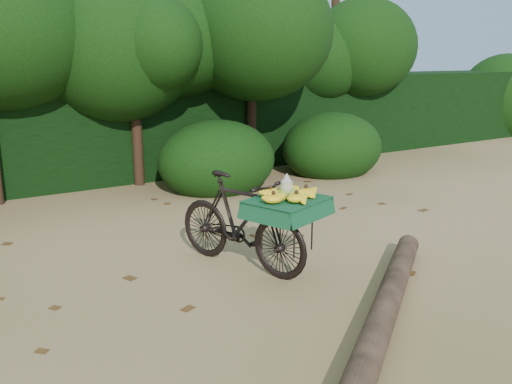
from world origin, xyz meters
TOP-DOWN VIEW (x-y plane):
  - ground at (0.00, 0.00)m, footprint 80.00×80.00m
  - vendor_bicycle at (0.05, 1.04)m, footprint 1.14×1.85m
  - fallen_log at (0.60, -0.54)m, footprint 2.66×2.04m
  - hedge_backdrop at (0.00, 6.30)m, footprint 26.00×1.80m
  - tree_row at (-0.65, 5.50)m, footprint 14.50×2.00m
  - bush_clumps at (0.50, 4.30)m, footprint 8.80×1.70m
  - leaf_litter at (0.00, 0.65)m, footprint 7.00×7.30m

SIDE VIEW (x-z plane):
  - ground at x=0.00m, z-range 0.00..0.00m
  - leaf_litter at x=0.00m, z-range 0.00..0.01m
  - fallen_log at x=0.60m, z-range 0.00..0.23m
  - bush_clumps at x=0.50m, z-range 0.00..0.90m
  - vendor_bicycle at x=0.05m, z-range 0.01..1.04m
  - hedge_backdrop at x=0.00m, z-range 0.00..1.80m
  - tree_row at x=-0.65m, z-range 0.00..4.00m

